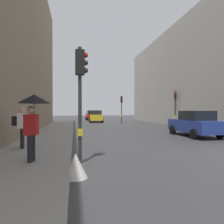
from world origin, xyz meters
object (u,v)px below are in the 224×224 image
Objects in this scene: traffic_light_mid_street at (175,102)px; warning_sign_triangle at (76,166)px; traffic_light_far_median at (122,104)px; pedestrian_with_black_backpack at (21,125)px; car_blue_van at (195,124)px; pedestrian_with_umbrella at (33,109)px; traffic_light_near_left at (81,83)px; car_yellow_taxi at (96,116)px; car_red_sedan at (92,115)px.

traffic_light_mid_street is 6.09× the size of warning_sign_triangle.
traffic_light_far_median is 19.54m from pedestrian_with_black_backpack.
car_blue_van is 10.75m from warning_sign_triangle.
traffic_light_far_median is at bearing 69.03° from pedestrian_with_umbrella.
traffic_light_near_left is 6.05× the size of warning_sign_triangle.
car_red_sedan is at bearing 91.21° from car_yellow_taxi.
car_blue_van is at bearing 35.06° from traffic_light_near_left.
car_red_sedan is 1.01× the size of car_blue_van.
pedestrian_with_black_backpack is at bearing 111.54° from pedestrian_with_umbrella.
traffic_light_mid_street reaches higher than pedestrian_with_umbrella.
pedestrian_with_umbrella is at bearing -173.99° from traffic_light_near_left.
traffic_light_near_left reaches higher than warning_sign_triangle.
traffic_light_near_left is at bearing -128.35° from traffic_light_mid_street.
traffic_light_mid_street is 0.94× the size of car_blue_van.
traffic_light_far_median is 0.89× the size of car_red_sedan.
car_red_sedan is at bearing 117.21° from traffic_light_mid_street.
pedestrian_with_black_backpack is (-0.97, 2.47, -0.68)m from pedestrian_with_umbrella.
car_yellow_taxi is 1.03× the size of car_blue_van.
traffic_light_far_median is at bearing -71.00° from car_red_sedan.
car_yellow_taxi and car_red_sedan have the same top height.
traffic_light_mid_street is 17.55m from car_red_sedan.
car_blue_van is (4.92, -17.62, 0.00)m from car_yellow_taxi.
car_yellow_taxi is at bearing 105.59° from car_blue_van.
traffic_light_far_median is at bearing 63.75° from pedestrian_with_black_backpack.
pedestrian_with_umbrella is at bearing -148.73° from car_blue_van.
car_red_sedan is 6.58× the size of warning_sign_triangle.
car_yellow_taxi is 6.66× the size of warning_sign_triangle.
warning_sign_triangle is at bearing -58.78° from pedestrian_with_black_backpack.
car_blue_van reaches higher than warning_sign_triangle.
car_blue_van is 1.97× the size of pedestrian_with_umbrella.
car_blue_van is 11.07m from pedestrian_with_umbrella.
car_yellow_taxi is at bearing 82.61° from warning_sign_triangle.
pedestrian_with_umbrella reaches higher than car_yellow_taxi.
car_yellow_taxi is 21.59m from pedestrian_with_black_backpack.
warning_sign_triangle is at bearing -106.59° from traffic_light_far_median.
car_blue_van is 6.48× the size of warning_sign_triangle.
traffic_light_mid_street is at bearing 48.34° from pedestrian_with_umbrella.
car_blue_van is (1.78, -14.22, -1.73)m from traffic_light_far_median.
pedestrian_with_black_backpack is 4.49m from warning_sign_triangle.
traffic_light_near_left is at bearing -107.27° from traffic_light_far_median.
traffic_light_far_median is at bearing -47.39° from car_yellow_taxi.
traffic_light_far_median is (6.15, 19.78, -0.10)m from traffic_light_near_left.
car_red_sedan is at bearing 109.00° from traffic_light_far_median.
pedestrian_with_umbrella is (-9.43, -5.72, 0.96)m from car_blue_van.
pedestrian_with_black_backpack is (-2.47, 2.31, -1.55)m from traffic_light_near_left.
car_red_sedan is 2.42× the size of pedestrian_with_black_backpack.
traffic_light_mid_street is 0.92× the size of car_yellow_taxi.
traffic_light_mid_street reaches higher than pedestrian_with_black_backpack.
traffic_light_mid_street is 8.88m from car_blue_van.
car_red_sedan reaches higher than warning_sign_triangle.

